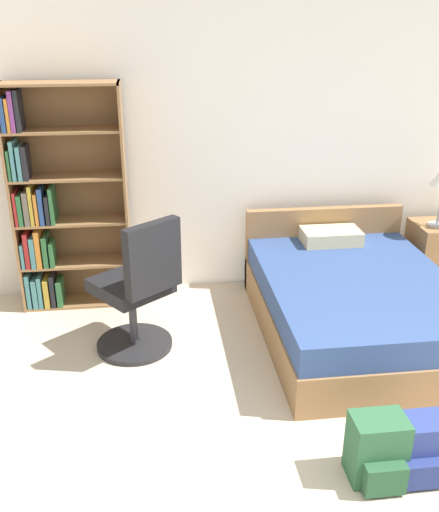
{
  "coord_description": "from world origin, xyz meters",
  "views": [
    {
      "loc": [
        -1.01,
        -1.63,
        2.35
      ],
      "look_at": [
        -0.56,
        1.98,
        0.8
      ],
      "focal_mm": 40.0,
      "sensor_mm": 36.0,
      "label": 1
    }
  ],
  "objects_px": {
    "office_chair": "(139,293)",
    "backpack_green": "(377,451)",
    "bookshelf": "(56,207)",
    "bed": "(353,302)",
    "nightstand": "(437,255)",
    "backpack_blue": "(415,449)"
  },
  "relations": [
    {
      "from": "office_chair",
      "to": "backpack_blue",
      "type": "distance_m",
      "value": 2.09
    },
    {
      "from": "nightstand",
      "to": "backpack_green",
      "type": "relative_size",
      "value": 1.6
    },
    {
      "from": "bookshelf",
      "to": "backpack_blue",
      "type": "height_order",
      "value": "bookshelf"
    },
    {
      "from": "bed",
      "to": "nightstand",
      "type": "distance_m",
      "value": 1.26
    },
    {
      "from": "office_chair",
      "to": "backpack_green",
      "type": "xyz_separation_m",
      "value": [
        1.27,
        -1.45,
        -0.31
      ]
    },
    {
      "from": "bookshelf",
      "to": "backpack_blue",
      "type": "relative_size",
      "value": 5.45
    },
    {
      "from": "backpack_blue",
      "to": "nightstand",
      "type": "bearing_deg",
      "value": 61.43
    },
    {
      "from": "bookshelf",
      "to": "nightstand",
      "type": "relative_size",
      "value": 3.05
    },
    {
      "from": "bookshelf",
      "to": "bed",
      "type": "height_order",
      "value": "bookshelf"
    },
    {
      "from": "backpack_blue",
      "to": "backpack_green",
      "type": "bearing_deg",
      "value": -177.1
    },
    {
      "from": "backpack_green",
      "to": "bed",
      "type": "bearing_deg",
      "value": 75.72
    },
    {
      "from": "office_chair",
      "to": "bed",
      "type": "bearing_deg",
      "value": 3.0
    },
    {
      "from": "bed",
      "to": "backpack_green",
      "type": "xyz_separation_m",
      "value": [
        -0.39,
        -1.53,
        -0.08
      ]
    },
    {
      "from": "bookshelf",
      "to": "bed",
      "type": "distance_m",
      "value": 2.53
    },
    {
      "from": "bed",
      "to": "nightstand",
      "type": "xyz_separation_m",
      "value": [
        1.04,
        0.71,
        0.04
      ]
    },
    {
      "from": "bed",
      "to": "office_chair",
      "type": "bearing_deg",
      "value": -177.0
    },
    {
      "from": "bookshelf",
      "to": "office_chair",
      "type": "relative_size",
      "value": 1.75
    },
    {
      "from": "bookshelf",
      "to": "office_chair",
      "type": "distance_m",
      "value": 1.17
    },
    {
      "from": "bed",
      "to": "backpack_blue",
      "type": "distance_m",
      "value": 1.53
    },
    {
      "from": "office_chair",
      "to": "backpack_green",
      "type": "distance_m",
      "value": 1.95
    },
    {
      "from": "bookshelf",
      "to": "backpack_blue",
      "type": "xyz_separation_m",
      "value": [
        2.15,
        -2.32,
        -0.72
      ]
    },
    {
      "from": "bookshelf",
      "to": "backpack_green",
      "type": "bearing_deg",
      "value": -50.39
    }
  ]
}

